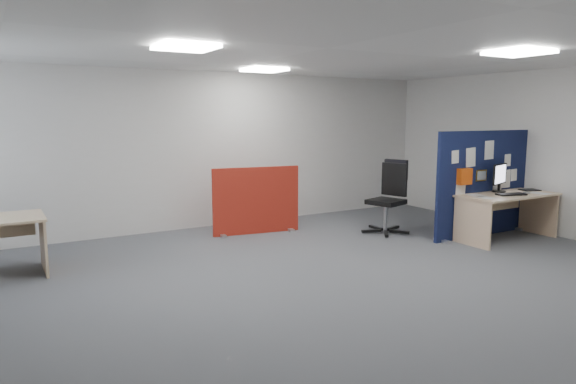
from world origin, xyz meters
name	(u,v)px	position (x,y,z in m)	size (l,w,h in m)	color
floor	(325,278)	(0.00, 0.00, 0.00)	(9.00, 9.00, 0.00)	#515459
ceiling	(328,48)	(0.00, 0.00, 2.70)	(9.00, 7.00, 0.02)	white
wall_back	(213,150)	(0.00, 3.50, 1.35)	(9.00, 0.02, 2.70)	silver
wall_right	(557,153)	(4.50, 0.00, 1.35)	(0.02, 7.00, 2.70)	silver
ceiling_lights	(319,58)	(0.33, 0.67, 2.67)	(4.10, 4.10, 0.04)	white
navy_divider	(483,184)	(3.46, 0.58, 0.85)	(2.07, 0.30, 1.71)	#0E0F35
main_desk	(505,205)	(3.58, 0.22, 0.55)	(1.66, 0.74, 0.73)	#DEB18E
monitor_main	(500,176)	(3.65, 0.40, 0.98)	(0.50, 0.22, 0.45)	black
keyboard	(511,194)	(3.53, 0.09, 0.74)	(0.45, 0.18, 0.03)	black
mouse	(527,193)	(3.85, 0.05, 0.74)	(0.10, 0.06, 0.03)	#A8A9AE
paper_tray	(530,190)	(4.25, 0.27, 0.74)	(0.28, 0.22, 0.01)	black
red_divider	(256,201)	(0.37, 2.57, 0.54)	(1.47, 0.30, 1.11)	maroon
office_chair	(390,192)	(2.36, 1.53, 0.68)	(0.79, 0.76, 1.19)	black
desk_papers	(501,195)	(3.36, 0.15, 0.73)	(1.34, 0.68, 0.00)	white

